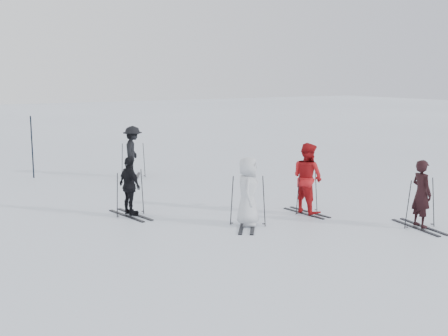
% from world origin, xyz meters
% --- Properties ---
extents(ground, '(120.00, 120.00, 0.00)m').
position_xyz_m(ground, '(0.00, 0.00, 0.00)').
color(ground, silver).
rests_on(ground, ground).
extents(skier_near_dark, '(0.48, 0.65, 1.64)m').
position_xyz_m(skier_near_dark, '(2.66, -3.83, 0.82)').
color(skier_near_dark, black).
rests_on(skier_near_dark, ground).
extents(skier_red, '(0.79, 0.97, 1.87)m').
position_xyz_m(skier_red, '(1.21, -1.30, 0.94)').
color(skier_red, '#A71216').
rests_on(skier_red, ground).
extents(skier_grey, '(0.91, 0.97, 1.67)m').
position_xyz_m(skier_grey, '(-0.82, -1.53, 0.84)').
color(skier_grey, silver).
rests_on(skier_grey, ground).
extents(skier_uphill_left, '(0.53, 0.95, 1.54)m').
position_xyz_m(skier_uphill_left, '(-2.94, 0.87, 0.77)').
color(skier_uphill_left, black).
rests_on(skier_uphill_left, ground).
extents(skier_uphill_far, '(1.13, 1.35, 1.82)m').
position_xyz_m(skier_uphill_far, '(-0.78, 6.09, 0.91)').
color(skier_uphill_far, black).
rests_on(skier_uphill_far, ground).
extents(skis_near_dark, '(1.83, 1.17, 1.25)m').
position_xyz_m(skis_near_dark, '(2.66, -3.83, 0.62)').
color(skis_near_dark, black).
rests_on(skis_near_dark, ground).
extents(skis_red, '(1.60, 0.96, 1.12)m').
position_xyz_m(skis_red, '(1.21, -1.30, 0.56)').
color(skis_red, black).
rests_on(skis_red, ground).
extents(skis_grey, '(1.97, 1.79, 1.28)m').
position_xyz_m(skis_grey, '(-0.82, -1.53, 0.64)').
color(skis_grey, black).
rests_on(skis_grey, ground).
extents(skis_uphill_left, '(1.83, 1.19, 1.24)m').
position_xyz_m(skis_uphill_left, '(-2.94, 0.87, 0.62)').
color(skis_uphill_left, black).
rests_on(skis_uphill_left, ground).
extents(skis_uphill_far, '(1.98, 1.61, 1.28)m').
position_xyz_m(skis_uphill_far, '(-0.78, 6.09, 0.64)').
color(skis_uphill_far, black).
rests_on(skis_uphill_far, ground).
extents(piste_marker, '(0.05, 0.05, 2.22)m').
position_xyz_m(piste_marker, '(-3.92, 7.78, 1.11)').
color(piste_marker, black).
rests_on(piste_marker, ground).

